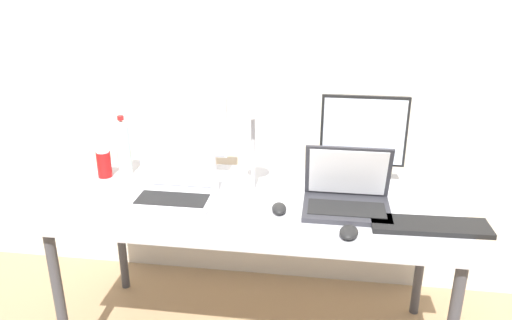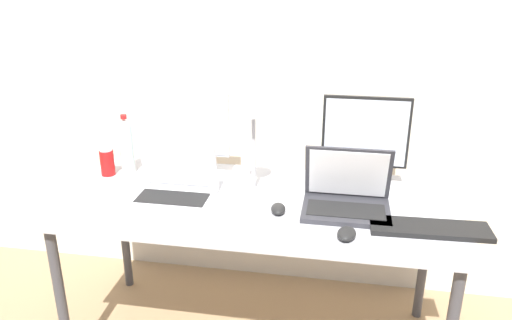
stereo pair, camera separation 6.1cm
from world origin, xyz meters
TOP-DOWN VIEW (x-y plane):
  - wall_back at (0.00, 0.59)m, footprint 7.00×0.08m
  - work_desk at (0.00, 0.00)m, footprint 1.68×0.75m
  - monitor_left at (-0.39, 0.24)m, footprint 0.44×0.18m
  - monitor_center at (0.45, 0.25)m, footprint 0.38×0.18m
  - laptop_silver at (-0.34, -0.04)m, footprint 0.34×0.24m
  - laptop_secondary at (0.38, -0.02)m, footprint 0.35×0.26m
  - keyboard_main at (0.69, -0.15)m, footprint 0.44×0.15m
  - mouse_by_keyboard at (0.38, -0.26)m, footprint 0.08×0.11m
  - mouse_by_laptop at (0.11, -0.10)m, footprint 0.07×0.10m
  - water_bottle at (-0.65, 0.19)m, footprint 0.06×0.06m
  - soda_can_near_keyboard at (-0.74, 0.15)m, footprint 0.07×0.07m
  - desk_lamp at (-0.02, 0.02)m, footprint 0.11×0.18m

SIDE VIEW (x-z plane):
  - work_desk at x=0.00m, z-range 0.31..1.05m
  - keyboard_main at x=0.69m, z-range 0.74..0.76m
  - mouse_by_laptop at x=0.11m, z-range 0.74..0.77m
  - mouse_by_keyboard at x=0.38m, z-range 0.74..0.78m
  - laptop_silver at x=-0.34m, z-range 0.67..0.92m
  - laptop_secondary at x=0.38m, z-range 0.67..0.93m
  - soda_can_near_keyboard at x=-0.74m, z-range 0.74..0.87m
  - water_bottle at x=-0.65m, z-range 0.73..1.02m
  - monitor_left at x=-0.39m, z-range 0.76..1.15m
  - monitor_center at x=0.45m, z-range 0.75..1.16m
  - desk_lamp at x=-0.02m, z-range 0.83..1.30m
  - wall_back at x=0.00m, z-range 0.00..2.60m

